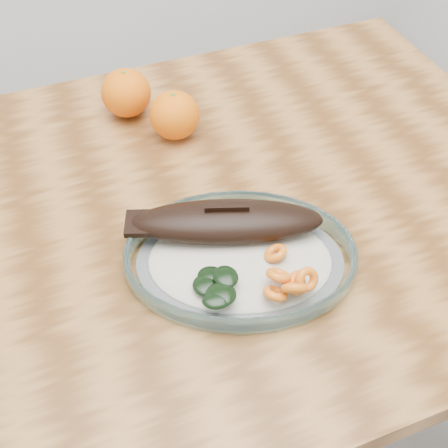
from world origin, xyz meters
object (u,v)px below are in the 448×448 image
Objects in this scene: plated_meal at (239,254)px; orange_left at (126,93)px; dining_table at (179,254)px; orange_right at (174,115)px.

orange_left is (-0.05, 0.38, 0.02)m from plated_meal.
orange_right is (0.06, 0.17, 0.14)m from dining_table.
plated_meal is 0.30m from orange_right.
dining_table is 14.06× the size of orange_left.
orange_left is at bearing 118.94° from plated_meal.
orange_left reaches higher than plated_meal.
dining_table is 1.67× the size of plated_meal.
orange_left is 1.03× the size of orange_right.
dining_table is at bearing 133.56° from plated_meal.
dining_table is 0.30m from orange_left.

